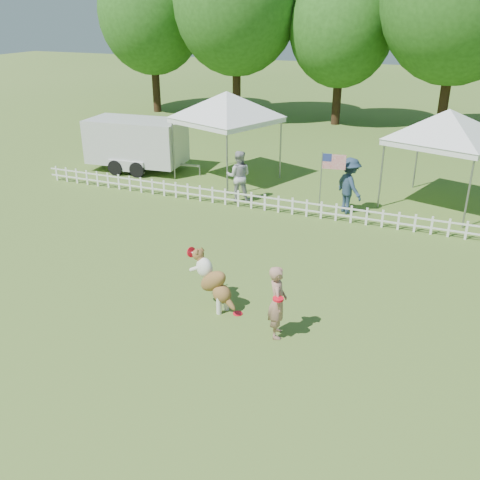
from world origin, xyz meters
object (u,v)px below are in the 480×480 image
at_px(canopy_tent_left, 227,137).
at_px(frisbee_on_turf, 238,313).
at_px(cargo_trailer, 137,144).
at_px(flag_pole, 321,184).
at_px(canopy_tent_right, 442,160).
at_px(handler, 277,302).
at_px(spectator_b, 349,186).
at_px(spectator_a, 239,176).
at_px(dog, 214,281).

bearing_deg(canopy_tent_left, frisbee_on_turf, -43.81).
xyz_separation_m(cargo_trailer, flag_pole, (8.64, -2.21, -0.03)).
bearing_deg(flag_pole, canopy_tent_right, 25.56).
height_order(handler, cargo_trailer, cargo_trailer).
relative_size(frisbee_on_turf, spectator_b, 0.12).
xyz_separation_m(canopy_tent_left, canopy_tent_right, (8.15, -0.11, -0.05)).
distance_m(cargo_trailer, spectator_a, 5.94).
relative_size(flag_pole, spectator_a, 1.17).
xyz_separation_m(handler, dog, (-1.73, 0.53, -0.14)).
xyz_separation_m(frisbee_on_turf, spectator_a, (-3.03, 7.23, 0.91)).
bearing_deg(cargo_trailer, canopy_tent_left, -0.69).
xyz_separation_m(canopy_tent_left, spectator_b, (5.41, -2.02, -0.75)).
xyz_separation_m(canopy_tent_right, cargo_trailer, (-12.24, -0.19, -0.56)).
height_order(canopy_tent_left, flag_pole, canopy_tent_left).
bearing_deg(cargo_trailer, frisbee_on_turf, -52.01).
bearing_deg(dog, frisbee_on_turf, 14.66).
xyz_separation_m(canopy_tent_right, spectator_b, (-2.74, -1.90, -0.70)).
bearing_deg(handler, canopy_tent_right, -36.00).
relative_size(dog, spectator_a, 0.74).
height_order(canopy_tent_left, canopy_tent_right, canopy_tent_left).
relative_size(canopy_tent_left, spectator_a, 1.86).
xyz_separation_m(cargo_trailer, spectator_b, (9.50, -1.71, -0.14)).
distance_m(canopy_tent_left, canopy_tent_right, 8.15).
bearing_deg(cargo_trailer, dog, -53.95).
height_order(canopy_tent_right, flag_pole, canopy_tent_right).
xyz_separation_m(dog, spectator_a, (-2.40, 7.16, 0.24)).
relative_size(handler, canopy_tent_left, 0.48).
distance_m(canopy_tent_left, cargo_trailer, 4.15).
xyz_separation_m(frisbee_on_turf, canopy_tent_left, (-4.53, 9.56, 1.70)).
bearing_deg(frisbee_on_turf, spectator_a, 112.75).
bearing_deg(spectator_a, dog, 91.50).
distance_m(frisbee_on_turf, flag_pole, 7.12).
bearing_deg(spectator_a, spectator_b, 167.56).
distance_m(frisbee_on_turf, canopy_tent_left, 10.72).
relative_size(handler, canopy_tent_right, 0.49).
relative_size(cargo_trailer, spectator_a, 2.72).
bearing_deg(dog, canopy_tent_left, 133.20).
distance_m(handler, cargo_trailer, 13.75).
height_order(canopy_tent_right, cargo_trailer, canopy_tent_right).
bearing_deg(canopy_tent_left, handler, -39.82).
relative_size(handler, spectator_a, 0.89).
bearing_deg(flag_pole, spectator_b, 21.98).
bearing_deg(cargo_trailer, spectator_a, -24.90).
bearing_deg(canopy_tent_right, flag_pole, -128.91).
relative_size(spectator_a, spectator_b, 0.96).
bearing_deg(flag_pole, cargo_trailer, 157.44).
distance_m(frisbee_on_turf, spectator_a, 7.89).
distance_m(cargo_trailer, spectator_b, 9.66).
relative_size(canopy_tent_right, flag_pole, 1.54).
bearing_deg(canopy_tent_left, canopy_tent_right, 20.06).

